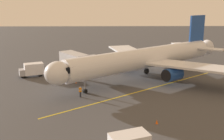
{
  "coord_description": "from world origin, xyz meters",
  "views": [
    {
      "loc": [
        7.6,
        52.46,
        14.44
      ],
      "look_at": [
        6.7,
        7.51,
        3.0
      ],
      "focal_mm": 43.48,
      "sensor_mm": 36.0,
      "label": 1
    }
  ],
  "objects_px": {
    "airplane": "(147,58)",
    "jet_bridge": "(80,63)",
    "safety_cone_nose_right": "(157,122)",
    "ground_crew_marshaller": "(80,92)",
    "safety_cone_nose_left": "(76,82)",
    "box_truck_portside": "(32,70)"
  },
  "relations": [
    {
      "from": "jet_bridge",
      "to": "safety_cone_nose_right",
      "type": "xyz_separation_m",
      "value": [
        -10.75,
        17.33,
        -3.49
      ]
    },
    {
      "from": "airplane",
      "to": "box_truck_portside",
      "type": "bearing_deg",
      "value": -5.25
    },
    {
      "from": "jet_bridge",
      "to": "safety_cone_nose_left",
      "type": "xyz_separation_m",
      "value": [
        0.88,
        0.21,
        -3.49
      ]
    },
    {
      "from": "airplane",
      "to": "jet_bridge",
      "type": "distance_m",
      "value": 12.5
    },
    {
      "from": "airplane",
      "to": "jet_bridge",
      "type": "xyz_separation_m",
      "value": [
        12.25,
        2.44,
        -0.24
      ]
    },
    {
      "from": "airplane",
      "to": "box_truck_portside",
      "type": "relative_size",
      "value": 6.94
    },
    {
      "from": "airplane",
      "to": "safety_cone_nose_left",
      "type": "bearing_deg",
      "value": 11.42
    },
    {
      "from": "safety_cone_nose_right",
      "to": "ground_crew_marshaller",
      "type": "bearing_deg",
      "value": -43.57
    },
    {
      "from": "safety_cone_nose_right",
      "to": "safety_cone_nose_left",
      "type": "bearing_deg",
      "value": -55.79
    },
    {
      "from": "ground_crew_marshaller",
      "to": "jet_bridge",
      "type": "bearing_deg",
      "value": -85.49
    },
    {
      "from": "airplane",
      "to": "jet_bridge",
      "type": "height_order",
      "value": "airplane"
    },
    {
      "from": "ground_crew_marshaller",
      "to": "safety_cone_nose_left",
      "type": "xyz_separation_m",
      "value": [
        1.49,
        -7.46,
        -0.61
      ]
    },
    {
      "from": "ground_crew_marshaller",
      "to": "box_truck_portside",
      "type": "relative_size",
      "value": 0.34
    },
    {
      "from": "airplane",
      "to": "safety_cone_nose_left",
      "type": "xyz_separation_m",
      "value": [
        13.14,
        2.65,
        -3.73
      ]
    },
    {
      "from": "airplane",
      "to": "safety_cone_nose_right",
      "type": "height_order",
      "value": "airplane"
    },
    {
      "from": "jet_bridge",
      "to": "safety_cone_nose_left",
      "type": "height_order",
      "value": "jet_bridge"
    },
    {
      "from": "box_truck_portside",
      "to": "safety_cone_nose_right",
      "type": "bearing_deg",
      "value": 133.62
    },
    {
      "from": "jet_bridge",
      "to": "airplane",
      "type": "bearing_deg",
      "value": -168.73
    },
    {
      "from": "ground_crew_marshaller",
      "to": "safety_cone_nose_left",
      "type": "distance_m",
      "value": 7.63
    },
    {
      "from": "safety_cone_nose_left",
      "to": "safety_cone_nose_right",
      "type": "relative_size",
      "value": 1.0
    },
    {
      "from": "jet_bridge",
      "to": "box_truck_portside",
      "type": "relative_size",
      "value": 2.06
    },
    {
      "from": "ground_crew_marshaller",
      "to": "box_truck_portside",
      "type": "xyz_separation_m",
      "value": [
        10.64,
        -12.16,
        0.5
      ]
    }
  ]
}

